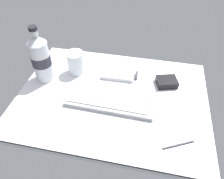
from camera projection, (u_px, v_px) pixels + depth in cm
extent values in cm
cube|color=silver|center=(112.00, 98.00, 75.25)|extent=(64.00, 48.00, 2.00)
cube|color=silver|center=(94.00, 156.00, 57.69)|extent=(64.00, 1.20, 0.80)
cube|color=#93969B|center=(109.00, 100.00, 72.22)|extent=(29.24, 11.66, 1.40)
cube|color=#ADAFB5|center=(111.00, 91.00, 73.96)|extent=(26.72, 2.61, 0.30)
cube|color=#ADAFB5|center=(110.00, 96.00, 72.41)|extent=(26.72, 2.61, 0.30)
cube|color=#ADAFB5|center=(108.00, 100.00, 70.85)|extent=(26.72, 2.61, 0.30)
cube|color=#ADAFB5|center=(106.00, 105.00, 69.30)|extent=(26.72, 2.61, 0.30)
cube|color=silver|center=(120.00, 74.00, 82.16)|extent=(12.22, 7.95, 1.40)
cube|color=silver|center=(120.00, 72.00, 81.64)|extent=(8.57, 6.18, 0.10)
cube|color=#333338|center=(136.00, 75.00, 81.35)|extent=(0.91, 3.82, 1.12)
cylinder|color=silver|center=(76.00, 63.00, 81.23)|extent=(6.40, 6.40, 8.50)
cylinder|color=brown|center=(76.00, 65.00, 81.91)|extent=(5.50, 5.50, 6.12)
cylinder|color=silver|center=(42.00, 62.00, 76.21)|extent=(6.60, 6.60, 15.00)
cone|color=silver|center=(35.00, 39.00, 70.07)|extent=(6.60, 6.60, 2.80)
cylinder|color=silver|center=(34.00, 33.00, 68.49)|extent=(2.51, 2.51, 1.80)
cylinder|color=black|center=(33.00, 28.00, 67.45)|extent=(2.77, 2.77, 1.20)
cylinder|color=#2D2D38|center=(41.00, 60.00, 75.69)|extent=(6.73, 6.73, 3.80)
cube|color=black|center=(167.00, 82.00, 77.94)|extent=(8.28, 7.33, 2.40)
cylinder|color=#26262B|center=(179.00, 145.00, 60.33)|extent=(8.81, 4.88, 0.70)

